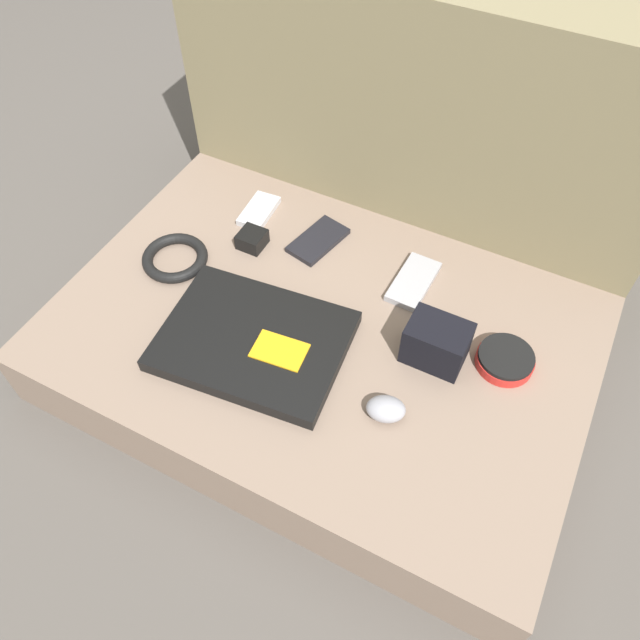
{
  "coord_description": "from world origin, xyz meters",
  "views": [
    {
      "loc": [
        0.31,
        -0.6,
        1.02
      ],
      "look_at": [
        0.0,
        0.0,
        0.15
      ],
      "focal_mm": 35.0,
      "sensor_mm": 36.0,
      "label": 1
    }
  ],
  "objects": [
    {
      "name": "laptop",
      "position": [
        -0.08,
        -0.09,
        0.15
      ],
      "size": [
        0.34,
        0.27,
        0.03
      ],
      "rotation": [
        0.0,
        0.0,
        0.1
      ],
      "color": "black",
      "rests_on": "couch_seat"
    },
    {
      "name": "charger_brick",
      "position": [
        -0.21,
        0.12,
        0.15
      ],
      "size": [
        0.05,
        0.05,
        0.03
      ],
      "color": "black",
      "rests_on": "couch_seat"
    },
    {
      "name": "couch_seat",
      "position": [
        0.0,
        0.0,
        0.07
      ],
      "size": [
        0.95,
        0.64,
        0.13
      ],
      "color": "#7A6656",
      "rests_on": "ground_plane"
    },
    {
      "name": "phone_silver",
      "position": [
        -0.25,
        0.21,
        0.14
      ],
      "size": [
        0.06,
        0.11,
        0.01
      ],
      "rotation": [
        0.0,
        0.0,
        0.08
      ],
      "color": "#B7B7BC",
      "rests_on": "couch_seat"
    },
    {
      "name": "couch_backrest",
      "position": [
        0.0,
        0.42,
        0.29
      ],
      "size": [
        0.95,
        0.2,
        0.58
      ],
      "color": "#756B4C",
      "rests_on": "ground_plane"
    },
    {
      "name": "ground_plane",
      "position": [
        0.0,
        0.0,
        0.0
      ],
      "size": [
        8.0,
        8.0,
        0.0
      ],
      "primitive_type": "plane",
      "color": "#4C4742"
    },
    {
      "name": "camera_pouch",
      "position": [
        0.2,
        0.03,
        0.17
      ],
      "size": [
        0.1,
        0.07,
        0.08
      ],
      "color": "black",
      "rests_on": "couch_seat"
    },
    {
      "name": "cable_coil",
      "position": [
        -0.32,
        0.01,
        0.14
      ],
      "size": [
        0.13,
        0.13,
        0.02
      ],
      "color": "black",
      "rests_on": "couch_seat"
    },
    {
      "name": "computer_mouse",
      "position": [
        0.17,
        -0.11,
        0.15
      ],
      "size": [
        0.08,
        0.07,
        0.04
      ],
      "rotation": [
        0.0,
        0.0,
        0.33
      ],
      "color": "gray",
      "rests_on": "couch_seat"
    },
    {
      "name": "phone_small",
      "position": [
        -0.1,
        0.19,
        0.14
      ],
      "size": [
        0.09,
        0.14,
        0.01
      ],
      "rotation": [
        0.0,
        0.0,
        -0.22
      ],
      "color": "black",
      "rests_on": "couch_seat"
    },
    {
      "name": "phone_black",
      "position": [
        0.11,
        0.17,
        0.14
      ],
      "size": [
        0.07,
        0.13,
        0.01
      ],
      "rotation": [
        0.0,
        0.0,
        -0.03
      ],
      "color": "#99999E",
      "rests_on": "couch_seat"
    },
    {
      "name": "speaker_puck",
      "position": [
        0.32,
        0.07,
        0.15
      ],
      "size": [
        0.1,
        0.1,
        0.03
      ],
      "color": "red",
      "rests_on": "couch_seat"
    }
  ]
}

